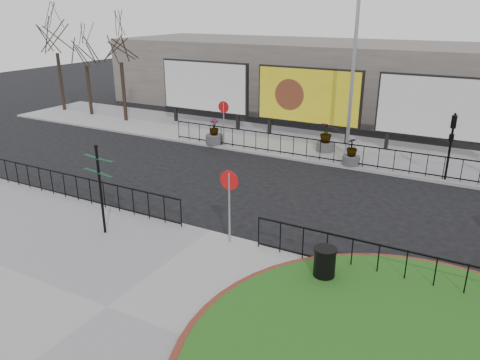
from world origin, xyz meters
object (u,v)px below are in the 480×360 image
Objects in this scene: litter_bin at (324,265)px; planter_c at (351,155)px; planter_a at (214,135)px; billboard_mid at (308,96)px; fingerpost_sign at (100,181)px; lamp_post at (354,62)px; planter_b at (325,140)px.

planter_c reaches higher than litter_bin.
billboard_mid is at bearing 40.87° from planter_a.
billboard_mid is at bearing 95.90° from fingerpost_sign.
lamp_post is at bearing 103.75° from litter_bin.
fingerpost_sign is 12.51m from planter_c.
planter_b is (-1.18, -0.00, -4.09)m from lamp_post.
planter_a is at bearing 114.72° from fingerpost_sign.
fingerpost_sign is at bearing -115.13° from planter_c.
planter_b is (1.83, -1.97, -1.86)m from billboard_mid.
lamp_post is 2.96× the size of fingerpost_sign.
billboard_mid is at bearing 146.75° from lamp_post.
planter_c is at bearing -40.50° from planter_b.
planter_a is at bearing -139.13° from billboard_mid.
litter_bin is at bearing -46.39° from planter_a.
fingerpost_sign is (-4.59, -12.86, -2.82)m from lamp_post.
planter_a is (-4.13, -3.57, -2.00)m from billboard_mid.
planter_c is at bearing 76.86° from fingerpost_sign.
planter_b is (5.95, 1.60, 0.14)m from planter_a.
lamp_post reaches higher than planter_c.
planter_b is 1.14× the size of planter_c.
planter_a is 1.04× the size of planter_c.
litter_bin is 0.68× the size of planter_b.
planter_a is at bearing -164.96° from planter_b.
planter_c is at bearing 102.21° from litter_bin.
litter_bin is (2.99, -12.23, -4.17)m from lamp_post.
fingerpost_sign is at bearing -96.09° from billboard_mid.
litter_bin is 10.88m from planter_c.
litter_bin is at bearing 16.74° from fingerpost_sign.
billboard_mid reaches higher than litter_bin.
fingerpost_sign is 2.94× the size of litter_bin.
litter_bin is 12.92m from planter_b.
fingerpost_sign reaches higher than planter_a.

